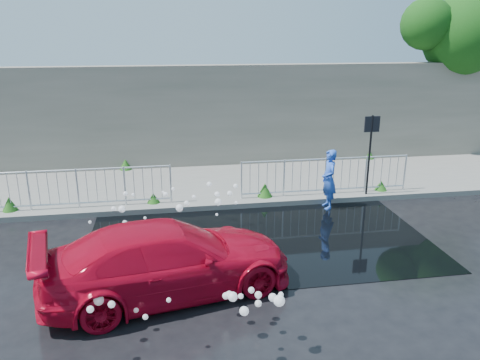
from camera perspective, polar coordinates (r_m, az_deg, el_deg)
The scene contains 13 objects.
ground at distance 10.46m, azimuth 0.47°, elevation -9.36°, with size 90.00×90.00×0.00m, color black.
pavement at distance 15.01m, azimuth -2.74°, elevation -0.48°, with size 30.00×4.00×0.15m, color slate.
curb at distance 13.14m, azimuth -1.73°, elevation -3.15°, with size 30.00×0.25×0.16m, color slate.
retaining_wall at distance 16.70m, azimuth -3.71°, elevation 7.82°, with size 30.00×0.60×3.50m, color #676457.
puddle at distance 11.42m, azimuth 2.11°, elevation -6.89°, with size 8.00×5.00×0.01m, color black.
sign_post at distance 13.90m, azimuth 15.62°, elevation 4.45°, with size 0.45×0.06×2.50m.
tree at distance 19.97m, azimuth 25.67°, elevation 16.02°, with size 4.93×2.97×6.19m.
railing_left at distance 13.38m, azimuth -19.21°, elevation -0.81°, with size 5.05×0.05×1.10m.
railing_right at distance 13.93m, azimuth 10.37°, elevation 0.63°, with size 5.05×0.05×1.10m.
weeds at distance 14.45m, azimuth -3.84°, elevation -0.19°, with size 12.17×3.93×0.40m.
water_spray at distance 9.69m, azimuth -6.61°, elevation -7.42°, with size 3.51×5.70×1.00m.
red_car at distance 8.97m, azimuth -8.75°, elevation -9.55°, with size 1.91×4.71×1.37m, color #B0071F.
person at distance 13.18m, azimuth 10.78°, elevation 0.09°, with size 0.61×0.40×1.68m, color blue.
Camera 1 is at (-1.58, -9.17, 4.76)m, focal length 35.00 mm.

